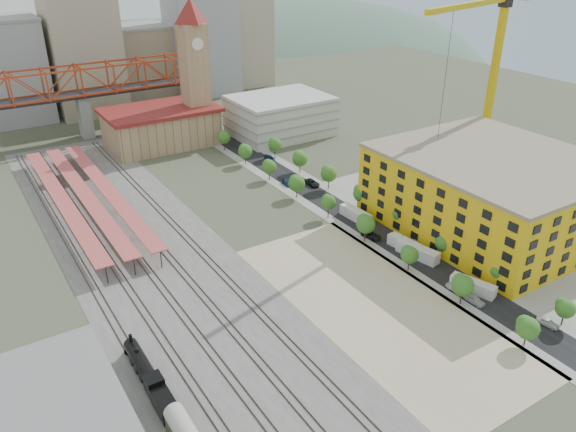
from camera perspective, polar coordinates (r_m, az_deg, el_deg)
ground at (r=137.65m, az=1.77°, el=-2.04°), size 400.00×400.00×0.00m
ballast_strip at (r=138.32m, az=-14.91°, el=-2.85°), size 36.00×165.00×0.06m
dirt_lot at (r=114.59m, az=9.00°, el=-8.95°), size 28.00×67.00×0.06m
street_asphalt at (r=156.81m, az=3.56°, el=1.71°), size 12.00×170.00×0.06m
sidewalk_west at (r=153.93m, az=1.90°, el=1.25°), size 3.00×170.00×0.04m
sidewalk_east at (r=159.83m, az=5.17°, el=2.15°), size 3.00×170.00×0.04m
construction_pad at (r=153.32m, az=20.21°, el=-0.62°), size 50.00×90.00×0.06m
rail_tracks at (r=137.85m, az=-15.62°, el=-3.00°), size 26.56×160.00×0.18m
platform_canopies at (r=159.76m, az=-19.95°, el=2.12°), size 16.00×80.00×4.12m
station_hall at (r=201.27m, az=-12.73°, el=8.88°), size 38.00×24.00×13.10m
clock_tower at (r=198.63m, az=-9.56°, el=15.50°), size 12.00×12.00×52.00m
parking_garage at (r=207.62m, az=-0.78°, el=10.17°), size 34.00×26.00×14.00m
truss_bridge at (r=214.40m, az=-20.41°, el=12.36°), size 94.00×9.60×25.60m
construction_building at (r=147.25m, az=20.04°, el=2.34°), size 44.60×50.60×18.80m
warehouse at (r=94.44m, az=-23.35°, el=-18.51°), size 22.00×32.00×5.00m
street_trees at (r=149.67m, az=5.79°, el=0.33°), size 15.40×124.40×8.00m
skyline at (r=257.13m, az=-15.39°, el=16.13°), size 133.00×46.00×60.00m
distant_hills at (r=404.26m, az=-13.86°, el=4.82°), size 647.00×264.00×227.00m
locomotive at (r=97.67m, az=-14.04°, el=-15.44°), size 2.70×20.82×5.20m
tower_crane at (r=169.84m, az=19.96°, el=15.19°), size 54.28×16.08×59.38m
site_trailer_a at (r=122.70m, az=18.27°, el=-6.77°), size 5.25×9.63×2.55m
site_trailer_b at (r=131.44m, az=13.04°, el=-3.58°), size 4.72×10.62×2.82m
site_trailer_c at (r=133.74m, az=11.92°, el=-2.94°), size 3.57×9.90×2.65m
site_trailer_d at (r=145.88m, az=6.91°, el=0.13°), size 3.06×10.13×2.74m
car_0 at (r=119.40m, az=18.40°, el=-8.09°), size 2.03×4.61×1.54m
car_1 at (r=121.82m, az=16.72°, el=-7.08°), size 1.60×4.50×1.48m
car_2 at (r=137.85m, az=8.45°, el=-1.95°), size 3.30×5.62×1.47m
car_3 at (r=165.48m, az=-0.07°, el=3.40°), size 2.28×4.72×1.32m
car_4 at (r=118.24m, az=24.89°, el=-9.81°), size 2.32×4.41×1.43m
car_5 at (r=136.06m, az=12.76°, el=-2.81°), size 1.62×4.06×1.31m
car_6 at (r=165.31m, az=2.46°, el=3.39°), size 2.60×5.58×1.55m
car_7 at (r=184.34m, az=-1.85°, el=5.90°), size 2.43×4.85×1.35m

